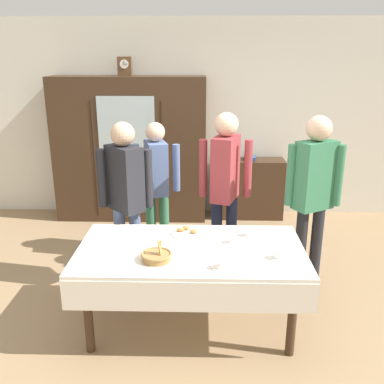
# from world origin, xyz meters

# --- Properties ---
(ground_plane) EXTENTS (12.00, 12.00, 0.00)m
(ground_plane) POSITION_xyz_m (0.00, 0.00, 0.00)
(ground_plane) COLOR #997A56
(ground_plane) RESTS_ON ground
(back_wall) EXTENTS (6.40, 0.10, 2.70)m
(back_wall) POSITION_xyz_m (0.00, 2.65, 1.35)
(back_wall) COLOR silver
(back_wall) RESTS_ON ground
(dining_table) EXTENTS (1.84, 0.99, 0.73)m
(dining_table) POSITION_xyz_m (0.00, -0.24, 0.64)
(dining_table) COLOR #3D2819
(dining_table) RESTS_ON ground
(wall_cabinet) EXTENTS (2.06, 0.46, 1.96)m
(wall_cabinet) POSITION_xyz_m (-0.90, 2.35, 0.98)
(wall_cabinet) COLOR #3D2819
(wall_cabinet) RESTS_ON ground
(mantel_clock) EXTENTS (0.18, 0.11, 0.24)m
(mantel_clock) POSITION_xyz_m (-0.92, 2.35, 2.08)
(mantel_clock) COLOR brown
(mantel_clock) RESTS_ON wall_cabinet
(bookshelf_low) EXTENTS (0.95, 0.35, 0.84)m
(bookshelf_low) POSITION_xyz_m (0.75, 2.41, 0.42)
(bookshelf_low) COLOR #3D2819
(bookshelf_low) RESTS_ON ground
(book_stack) EXTENTS (0.17, 0.23, 0.05)m
(book_stack) POSITION_xyz_m (0.75, 2.41, 0.86)
(book_stack) COLOR #2D5184
(book_stack) RESTS_ON bookshelf_low
(tea_cup_mid_right) EXTENTS (0.13, 0.13, 0.06)m
(tea_cup_mid_right) POSITION_xyz_m (0.35, -0.10, 0.76)
(tea_cup_mid_right) COLOR white
(tea_cup_mid_right) RESTS_ON dining_table
(tea_cup_near_right) EXTENTS (0.13, 0.13, 0.06)m
(tea_cup_near_right) POSITION_xyz_m (0.51, 0.05, 0.76)
(tea_cup_near_right) COLOR white
(tea_cup_near_right) RESTS_ON dining_table
(tea_cup_back_edge) EXTENTS (0.13, 0.13, 0.06)m
(tea_cup_back_edge) POSITION_xyz_m (0.68, -0.37, 0.76)
(tea_cup_back_edge) COLOR silver
(tea_cup_back_edge) RESTS_ON dining_table
(tea_cup_mid_left) EXTENTS (0.13, 0.13, 0.06)m
(tea_cup_mid_left) POSITION_xyz_m (0.23, -0.54, 0.76)
(tea_cup_mid_left) COLOR white
(tea_cup_mid_left) RESTS_ON dining_table
(bread_basket) EXTENTS (0.24, 0.24, 0.16)m
(bread_basket) POSITION_xyz_m (-0.26, -0.41, 0.77)
(bread_basket) COLOR #9E7542
(bread_basket) RESTS_ON dining_table
(pastry_plate) EXTENTS (0.28, 0.28, 0.05)m
(pastry_plate) POSITION_xyz_m (-0.04, 0.10, 0.75)
(pastry_plate) COLOR white
(pastry_plate) RESTS_ON dining_table
(spoon_front_edge) EXTENTS (0.12, 0.02, 0.01)m
(spoon_front_edge) POSITION_xyz_m (-0.32, 0.03, 0.74)
(spoon_front_edge) COLOR silver
(spoon_front_edge) RESTS_ON dining_table
(spoon_far_left) EXTENTS (0.12, 0.02, 0.01)m
(spoon_far_left) POSITION_xyz_m (-0.46, -0.43, 0.74)
(spoon_far_left) COLOR silver
(spoon_far_left) RESTS_ON dining_table
(person_by_cabinet) EXTENTS (0.52, 0.40, 1.55)m
(person_by_cabinet) POSITION_xyz_m (-0.41, 1.13, 0.94)
(person_by_cabinet) COLOR #33704C
(person_by_cabinet) RESTS_ON ground
(person_near_right_end) EXTENTS (0.52, 0.40, 1.66)m
(person_near_right_end) POSITION_xyz_m (-0.63, 0.46, 1.01)
(person_near_right_end) COLOR slate
(person_near_right_end) RESTS_ON ground
(person_behind_table_right) EXTENTS (0.52, 0.41, 1.71)m
(person_behind_table_right) POSITION_xyz_m (0.32, 0.70, 1.05)
(person_behind_table_right) COLOR #191E38
(person_behind_table_right) RESTS_ON ground
(person_beside_shelf) EXTENTS (0.52, 0.35, 1.72)m
(person_beside_shelf) POSITION_xyz_m (1.12, 0.45, 1.06)
(person_beside_shelf) COLOR #232328
(person_beside_shelf) RESTS_ON ground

